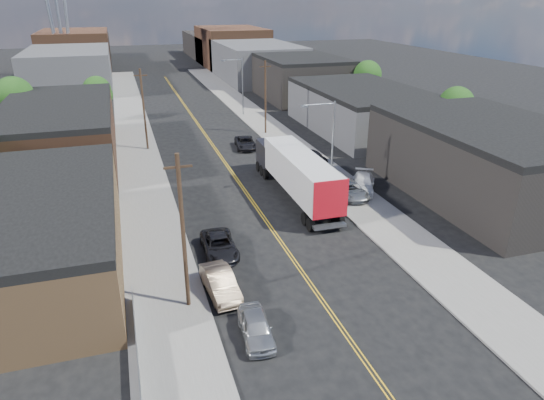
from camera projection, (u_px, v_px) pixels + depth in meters
ground at (194, 119)px, 76.53m from camera, size 260.00×260.00×0.00m
centerline at (212, 144)px, 63.34m from camera, size 0.32×120.00×0.01m
sidewalk_left at (137, 150)px, 60.70m from camera, size 5.00×140.00×0.15m
sidewalk_right at (281, 138)px, 65.93m from camera, size 5.00×140.00×0.15m
warehouse_tan at (28, 232)px, 33.56m from camera, size 12.00×22.00×5.60m
warehouse_brown at (59, 132)px, 56.22m from camera, size 12.00×26.00×6.60m
industrial_right_a at (489, 160)px, 46.03m from camera, size 14.00×22.00×7.10m
industrial_right_b at (362, 109)px, 69.09m from camera, size 14.00×24.00×6.10m
industrial_right_c at (299, 77)px, 91.65m from camera, size 14.00×22.00×7.60m
skyline_left_a at (70, 69)px, 100.24m from camera, size 16.00×30.00×8.00m
skyline_right_a at (256, 61)px, 111.25m from camera, size 16.00×30.00×8.00m
skyline_left_b at (76, 51)px, 121.83m from camera, size 16.00×26.00×10.00m
skyline_right_b at (231, 47)px, 132.84m from camera, size 16.00×26.00×10.00m
skyline_left_c at (81, 50)px, 139.99m from camera, size 16.00×40.00×7.00m
skyline_right_c at (217, 46)px, 151.00m from camera, size 16.00×40.00×7.00m
streetlight_near at (329, 140)px, 45.78m from camera, size 3.39×0.25×9.00m
streetlight_far at (240, 82)px, 76.55m from camera, size 3.39×0.25×9.00m
utility_pole_left_near at (183, 233)px, 28.32m from camera, size 1.60×0.26×10.00m
utility_pole_left_far at (144, 109)px, 59.09m from camera, size 1.60×0.26×10.00m
utility_pole_right at (265, 97)px, 66.24m from camera, size 1.60×0.26×10.00m
chainlink_fence at (140, 382)px, 23.44m from camera, size 0.05×16.00×1.22m
tree_left_mid at (15, 99)px, 63.41m from camera, size 5.10×5.04×8.37m
tree_left_far at (98, 92)px, 72.67m from camera, size 4.35×4.20×6.97m
tree_right_near at (456, 107)px, 61.81m from camera, size 4.60×4.48×7.44m
tree_right_far at (368, 77)px, 82.79m from camera, size 4.85×4.76×7.91m
semi_truck at (294, 170)px, 46.22m from camera, size 3.06×17.41×4.57m
car_left_a at (256, 327)px, 27.25m from camera, size 2.00×4.32×1.43m
car_left_b at (220, 283)px, 31.29m from camera, size 2.05×4.92×1.58m
car_left_c at (219, 245)px, 36.19m from camera, size 2.53×5.22×1.43m
car_right_lot_a at (351, 190)px, 46.21m from camera, size 2.68×5.13×1.38m
car_right_lot_b at (363, 183)px, 47.55m from camera, size 4.50×5.69×1.54m
car_right_lot_c at (314, 156)px, 56.08m from camera, size 2.45×4.12×1.32m
car_ahead_truck at (245, 143)px, 61.45m from camera, size 2.99×5.37×1.42m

